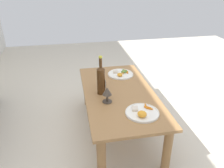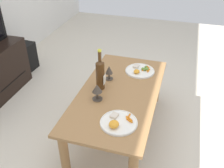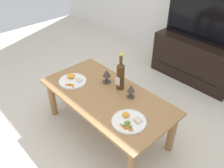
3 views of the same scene
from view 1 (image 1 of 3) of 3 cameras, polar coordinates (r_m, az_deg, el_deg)
The scene contains 7 objects.
ground_plane at distance 2.37m, azimuth 1.64°, elevation -11.50°, with size 6.40×6.40×0.00m, color beige.
dining_table at distance 2.16m, azimuth 1.77°, elevation -3.81°, with size 1.27×0.65×0.44m.
wine_bottle at distance 2.04m, azimuth -2.78°, elevation 1.23°, with size 0.07×0.08×0.36m.
goblet_left at distance 1.93m, azimuth -1.24°, elevation -2.07°, with size 0.08×0.08×0.14m.
goblet_right at distance 2.22m, azimuth -2.68°, elevation 1.67°, with size 0.07×0.07×0.13m.
dinner_plate_left at distance 1.83m, azimuth 7.53°, elevation -7.10°, with size 0.27×0.27×0.06m.
dinner_plate_right at distance 2.48m, azimuth 2.19°, elevation 2.57°, with size 0.28×0.28×0.05m.
Camera 1 is at (-1.82, 0.42, 1.47)m, focal length 36.48 mm.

